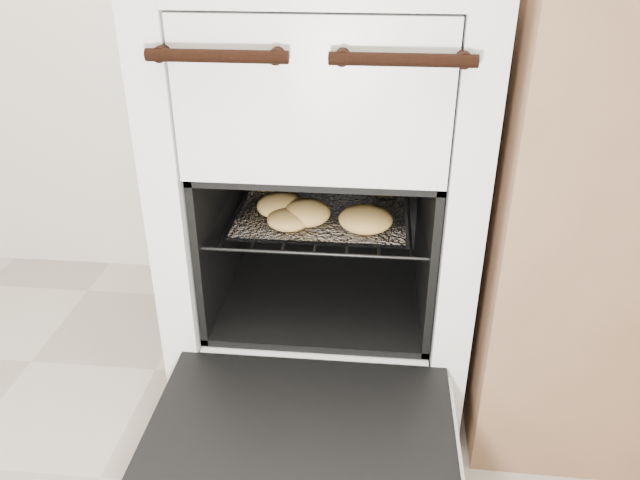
{
  "coord_description": "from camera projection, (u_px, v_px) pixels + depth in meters",
  "views": [
    {
      "loc": [
        0.21,
        -0.17,
        1.03
      ],
      "look_at": [
        0.09,
        1.0,
        0.42
      ],
      "focal_mm": 35.0,
      "sensor_mm": 36.0,
      "label": 1
    }
  ],
  "objects": [
    {
      "name": "stove",
      "position": [
        326.0,
        190.0,
        1.44
      ],
      "size": [
        0.63,
        0.7,
        0.96
      ],
      "color": "silver",
      "rests_on": "ground"
    },
    {
      "name": "oven_door",
      "position": [
        299.0,
        444.0,
        1.09
      ],
      "size": [
        0.56,
        0.44,
        0.04
      ],
      "color": "black",
      "rests_on": "stove"
    },
    {
      "name": "oven_rack",
      "position": [
        324.0,
        209.0,
        1.38
      ],
      "size": [
        0.46,
        0.44,
        0.01
      ],
      "color": "black",
      "rests_on": "stove"
    },
    {
      "name": "foil_sheet",
      "position": [
        323.0,
        210.0,
        1.36
      ],
      "size": [
        0.35,
        0.31,
        0.01
      ],
      "primitive_type": "cube",
      "color": "white",
      "rests_on": "oven_rack"
    },
    {
      "name": "baked_rolls",
      "position": [
        312.0,
        203.0,
        1.33
      ],
      "size": [
        0.39,
        0.33,
        0.05
      ],
      "color": "tan",
      "rests_on": "foil_sheet"
    }
  ]
}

